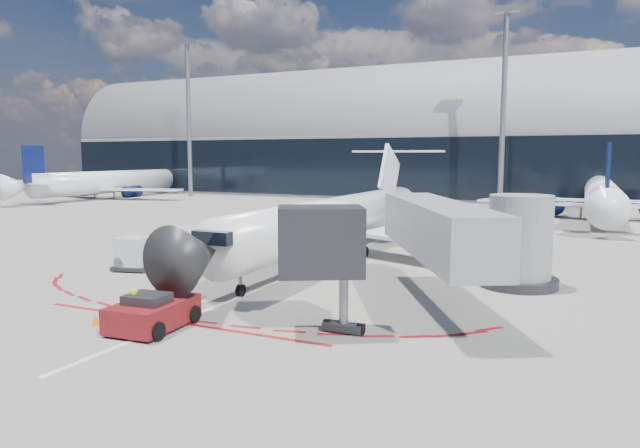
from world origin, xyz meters
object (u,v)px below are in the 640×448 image
at_px(pushback_tug, 153,313).
at_px(ramp_worker, 135,310).
at_px(uld_container, 134,254).
at_px(regional_jet, 334,220).

height_order(pushback_tug, ramp_worker, ramp_worker).
bearing_deg(uld_container, pushback_tug, -57.59).
relative_size(ramp_worker, uld_container, 0.70).
height_order(regional_jet, uld_container, regional_jet).
height_order(regional_jet, ramp_worker, regional_jet).
bearing_deg(ramp_worker, pushback_tug, -124.87).
distance_m(regional_jet, uld_container, 12.78).
distance_m(ramp_worker, uld_container, 12.64).
relative_size(regional_jet, pushback_tug, 5.48).
height_order(ramp_worker, uld_container, uld_container).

